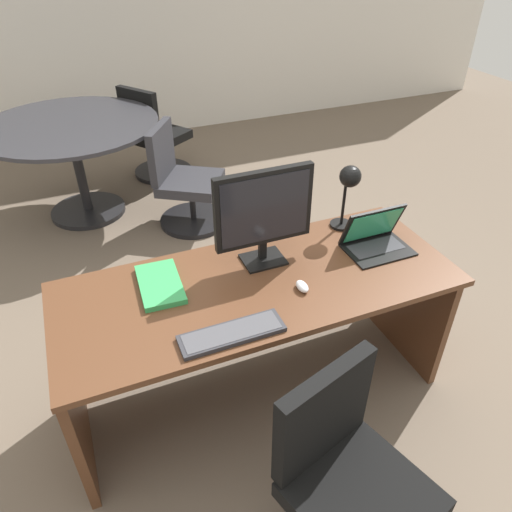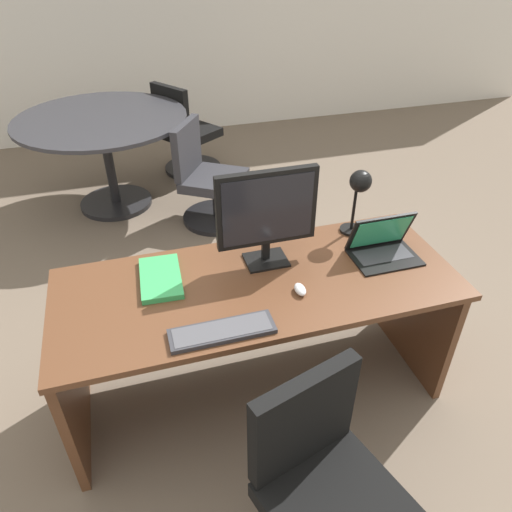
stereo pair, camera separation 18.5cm
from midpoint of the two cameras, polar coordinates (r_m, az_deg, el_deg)
name	(u,v)px [view 1 (the left image)]	position (r m, az deg, el deg)	size (l,w,h in m)	color
ground	(185,247)	(3.80, -9.89, 1.04)	(12.00, 12.00, 0.00)	#6B5B4C
back_wall	(105,3)	(5.72, -18.52, 26.70)	(10.00, 0.10, 2.80)	silver
desk	(255,311)	(2.37, -2.43, -6.69)	(1.84, 0.74, 0.75)	#56331E
monitor	(264,211)	(2.16, -1.53, 5.27)	(0.47, 0.16, 0.47)	black
laptop	(375,235)	(2.43, 11.85, 2.36)	(0.32, 0.23, 0.21)	black
keyboard	(232,333)	(1.92, -5.69, -9.25)	(0.43, 0.13, 0.02)	#2D2D33
mouse	(302,286)	(2.13, 3.04, -3.72)	(0.05, 0.08, 0.04)	silver
desk_lamp	(349,184)	(2.46, 8.86, 8.37)	(0.12, 0.14, 0.36)	black
book	(160,284)	(2.21, -13.74, -3.36)	(0.20, 0.33, 0.03)	green
office_chair	(348,493)	(2.01, 8.00, -26.28)	(0.57, 0.59, 0.87)	black
meeting_table	(74,146)	(4.22, -22.08, 11.98)	(1.38, 1.38, 0.80)	black
meeting_chair_near	(184,187)	(3.96, -9.88, 8.05)	(0.64, 0.64, 0.82)	black
meeting_chair_far	(155,142)	(4.82, -13.03, 13.10)	(0.65, 0.64, 0.88)	black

